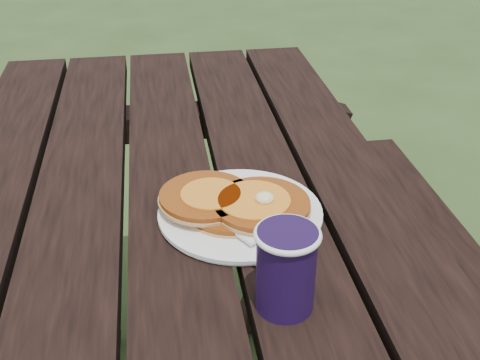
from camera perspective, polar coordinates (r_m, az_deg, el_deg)
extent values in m
cube|color=black|center=(0.82, -5.56, -9.96)|extent=(0.75, 1.80, 0.04)
cylinder|color=white|center=(0.92, 0.03, -3.18)|extent=(0.27, 0.27, 0.01)
cylinder|color=#8E4010|center=(0.91, -0.73, -2.63)|extent=(0.14, 0.14, 0.01)
cylinder|color=#8E4010|center=(0.91, -3.32, -1.58)|extent=(0.14, 0.14, 0.01)
cylinder|color=#8E4010|center=(0.89, 2.04, -2.34)|extent=(0.15, 0.15, 0.01)
cylinder|color=orange|center=(0.89, 1.35, -1.86)|extent=(0.11, 0.11, 0.00)
ellipsoid|color=#F4E59E|center=(0.89, 2.34, -1.72)|extent=(0.03, 0.03, 0.02)
cube|color=white|center=(0.88, 2.86, -4.30)|extent=(0.08, 0.18, 0.00)
cylinder|color=#1A0B32|center=(0.73, 4.38, -8.48)|extent=(0.07, 0.07, 0.11)
torus|color=white|center=(0.70, 4.54, -5.17)|extent=(0.08, 0.08, 0.01)
cylinder|color=black|center=(0.70, 4.54, -5.30)|extent=(0.06, 0.06, 0.01)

